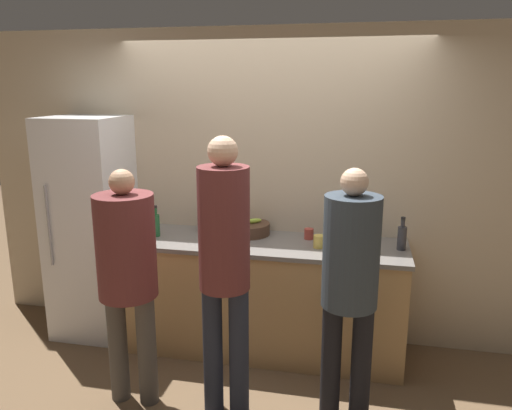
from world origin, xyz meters
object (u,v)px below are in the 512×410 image
(person_right, at_px, (350,276))
(person_left, at_px, (127,265))
(bottle_dark, at_px, (402,237))
(bottle_clear, at_px, (221,229))
(refrigerator, at_px, (92,228))
(bottle_green, at_px, (156,224))
(person_center, at_px, (224,257))
(cup_red, at_px, (309,234))
(utensil_crock, at_px, (205,224))
(cup_yellow, at_px, (319,242))
(fruit_bowl, at_px, (248,228))

(person_right, bearing_deg, person_left, -175.54)
(bottle_dark, height_order, bottle_clear, bottle_dark)
(refrigerator, relative_size, person_left, 1.16)
(person_left, relative_size, bottle_green, 6.30)
(person_left, height_order, person_right, person_right)
(refrigerator, distance_m, person_center, 1.69)
(person_left, distance_m, bottle_green, 0.85)
(cup_red, bearing_deg, bottle_clear, -164.36)
(utensil_crock, xyz_separation_m, bottle_clear, (0.20, -0.21, 0.03))
(person_right, distance_m, bottle_clear, 1.26)
(refrigerator, bearing_deg, cup_yellow, -2.50)
(bottle_clear, height_order, cup_red, bottle_clear)
(bottle_clear, distance_m, cup_red, 0.71)
(person_center, xyz_separation_m, bottle_clear, (-0.26, 0.81, -0.06))
(utensil_crock, height_order, cup_red, utensil_crock)
(bottle_green, xyz_separation_m, cup_red, (1.23, 0.19, -0.06))
(person_center, height_order, bottle_green, person_center)
(bottle_clear, distance_m, cup_yellow, 0.78)
(person_left, distance_m, utensil_crock, 1.06)
(cup_yellow, bearing_deg, person_left, -145.30)
(fruit_bowl, relative_size, bottle_green, 1.40)
(bottle_green, distance_m, cup_red, 1.25)
(bottle_green, distance_m, bottle_dark, 1.95)
(person_center, height_order, utensil_crock, person_center)
(person_right, relative_size, cup_red, 19.38)
(bottle_clear, height_order, cup_yellow, bottle_clear)
(person_center, relative_size, bottle_clear, 7.64)
(utensil_crock, relative_size, cup_yellow, 2.44)
(bottle_green, bearing_deg, bottle_dark, 1.92)
(person_left, xyz_separation_m, person_right, (1.43, 0.11, 0.00))
(person_center, bearing_deg, refrigerator, 148.43)
(utensil_crock, distance_m, bottle_dark, 1.60)
(refrigerator, height_order, person_center, refrigerator)
(bottle_dark, bearing_deg, person_left, -153.30)
(bottle_clear, bearing_deg, person_center, -72.41)
(refrigerator, height_order, cup_yellow, refrigerator)
(cup_red, bearing_deg, person_center, -112.85)
(fruit_bowl, height_order, bottle_dark, bottle_dark)
(fruit_bowl, distance_m, cup_yellow, 0.65)
(refrigerator, bearing_deg, bottle_dark, 0.00)
(fruit_bowl, relative_size, bottle_dark, 1.43)
(bottle_green, bearing_deg, cup_yellow, -0.86)
(refrigerator, bearing_deg, fruit_bowl, 6.40)
(person_right, bearing_deg, cup_red, 111.23)
(cup_yellow, bearing_deg, refrigerator, 177.50)
(fruit_bowl, bearing_deg, bottle_dark, -7.05)
(bottle_clear, relative_size, cup_red, 2.82)
(person_right, relative_size, fruit_bowl, 4.59)
(fruit_bowl, distance_m, utensil_crock, 0.37)
(utensil_crock, bearing_deg, person_left, -100.63)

